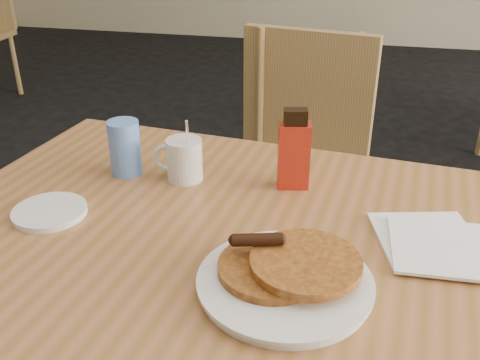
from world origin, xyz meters
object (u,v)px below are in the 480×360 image
main_table (261,259)px  blue_tumbler (125,148)px  chair_main_far (300,158)px  pancake_plate (286,276)px  syrup_bottle (294,152)px  coffee_mug (183,159)px

main_table → blue_tumbler: size_ratio=11.64×
blue_tumbler → chair_main_far: bearing=60.2°
pancake_plate → blue_tumbler: (-0.41, 0.32, 0.04)m
main_table → syrup_bottle: syrup_bottle is taller
main_table → chair_main_far: bearing=91.8°
main_table → blue_tumbler: bearing=150.0°
syrup_bottle → chair_main_far: bearing=82.5°
chair_main_far → pancake_plate: bearing=-73.2°
pancake_plate → syrup_bottle: (-0.04, 0.34, 0.06)m
chair_main_far → coffee_mug: 0.64m
coffee_mug → main_table: bearing=-26.6°
syrup_bottle → blue_tumbler: bearing=170.9°
main_table → pancake_plate: size_ratio=5.14×
chair_main_far → blue_tumbler: bearing=-108.5°
blue_tumbler → coffee_mug: bearing=0.1°
main_table → coffee_mug: bearing=136.7°
main_table → pancake_plate: (0.06, -0.12, 0.06)m
coffee_mug → blue_tumbler: (-0.13, -0.00, 0.01)m
pancake_plate → coffee_mug: (-0.27, 0.32, 0.03)m
chair_main_far → coffee_mug: size_ratio=6.55×
coffee_mug → pancake_plate: bearing=-32.6°
main_table → pancake_plate: pancake_plate is taller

